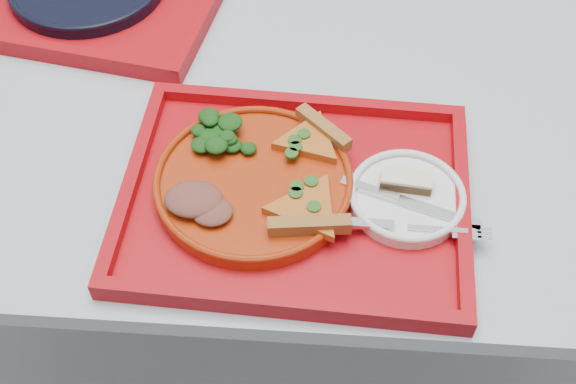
% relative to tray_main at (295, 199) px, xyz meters
% --- Properties ---
extents(ground, '(10.00, 10.00, 0.00)m').
position_rel_tray_main_xyz_m(ground, '(-0.04, 0.21, -0.76)').
color(ground, gray).
rests_on(ground, ground).
extents(table, '(1.60, 0.80, 0.75)m').
position_rel_tray_main_xyz_m(table, '(-0.04, 0.21, -0.08)').
color(table, '#9FA8B2').
rests_on(table, ground).
extents(tray_main, '(0.46, 0.37, 0.01)m').
position_rel_tray_main_xyz_m(tray_main, '(0.00, 0.00, 0.00)').
color(tray_main, '#A7080F').
rests_on(tray_main, table).
extents(dinner_plate, '(0.26, 0.26, 0.02)m').
position_rel_tray_main_xyz_m(dinner_plate, '(-0.05, 0.01, 0.02)').
color(dinner_plate, '#9D290A').
rests_on(dinner_plate, tray_main).
extents(side_plate, '(0.15, 0.15, 0.01)m').
position_rel_tray_main_xyz_m(side_plate, '(0.15, 0.00, 0.01)').
color(side_plate, white).
rests_on(side_plate, tray_main).
extents(pizza_slice_a, '(0.11, 0.13, 0.02)m').
position_rel_tray_main_xyz_m(pizza_slice_a, '(0.02, -0.04, 0.03)').
color(pizza_slice_a, '#C47920').
rests_on(pizza_slice_a, dinner_plate).
extents(pizza_slice_b, '(0.14, 0.14, 0.02)m').
position_rel_tray_main_xyz_m(pizza_slice_b, '(0.01, 0.08, 0.03)').
color(pizza_slice_b, '#C47920').
rests_on(pizza_slice_b, dinner_plate).
extents(salad_heap, '(0.08, 0.07, 0.04)m').
position_rel_tray_main_xyz_m(salad_heap, '(-0.10, 0.08, 0.04)').
color(salad_heap, black).
rests_on(salad_heap, dinner_plate).
extents(meat_portion, '(0.07, 0.06, 0.02)m').
position_rel_tray_main_xyz_m(meat_portion, '(-0.13, -0.04, 0.04)').
color(meat_portion, brown).
rests_on(meat_portion, dinner_plate).
extents(dessert_bar, '(0.07, 0.03, 0.02)m').
position_rel_tray_main_xyz_m(dessert_bar, '(0.14, 0.02, 0.03)').
color(dessert_bar, '#462917').
rests_on(dessert_bar, side_plate).
extents(knife, '(0.18, 0.08, 0.01)m').
position_rel_tray_main_xyz_m(knife, '(0.15, -0.01, 0.02)').
color(knife, silver).
rests_on(knife, side_plate).
extents(fork, '(0.19, 0.03, 0.01)m').
position_rel_tray_main_xyz_m(fork, '(0.14, -0.05, 0.02)').
color(fork, silver).
rests_on(fork, side_plate).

